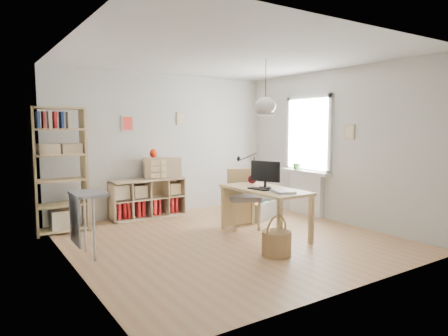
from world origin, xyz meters
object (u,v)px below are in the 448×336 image
desk (264,194)px  monitor (265,173)px  chair (243,194)px  drawer_chest (162,168)px  tall_bookshelf (59,165)px  storage_chest (254,206)px  cube_shelf (146,201)px

desk → monitor: 0.33m
desk → chair: size_ratio=1.53×
desk → drawer_chest: size_ratio=2.19×
desk → monitor: (0.02, 0.01, 0.33)m
monitor → drawer_chest: 2.30m
chair → drawer_chest: drawer_chest is taller
tall_bookshelf → monitor: (2.61, -1.94, -0.10)m
desk → tall_bookshelf: (-2.59, 1.95, 0.43)m
desk → storage_chest: size_ratio=1.65×
cube_shelf → monitor: size_ratio=3.04×
desk → monitor: bearing=30.0°
tall_bookshelf → storage_chest: size_ratio=2.20×
chair → monitor: monitor is taller
tall_bookshelf → chair: (2.63, -1.32, -0.53)m
chair → storage_chest: (0.56, 0.41, -0.33)m
tall_bookshelf → drawer_chest: (1.88, 0.24, -0.17)m
monitor → tall_bookshelf: bearing=121.2°
tall_bookshelf → monitor: tall_bookshelf is taller
cube_shelf → drawer_chest: drawer_chest is taller
cube_shelf → tall_bookshelf: (-1.56, -0.28, 0.79)m
monitor → cube_shelf: bearing=93.0°
tall_bookshelf → drawer_chest: 1.90m
monitor → drawer_chest: (-0.73, 2.18, -0.07)m
chair → storage_chest: size_ratio=1.08×
cube_shelf → drawer_chest: bearing=-7.5°
cube_shelf → tall_bookshelf: 1.77m
tall_bookshelf → monitor: size_ratio=4.34×
desk → tall_bookshelf: size_ratio=0.75×
chair → drawer_chest: size_ratio=1.43×
chair → monitor: (-0.03, -0.61, 0.43)m
cube_shelf → tall_bookshelf: bearing=-169.8°
monitor → drawer_chest: size_ratio=0.67×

